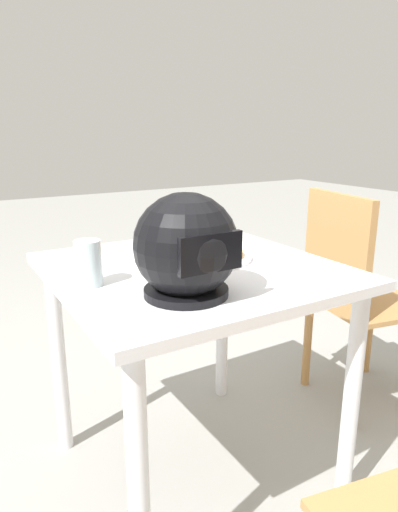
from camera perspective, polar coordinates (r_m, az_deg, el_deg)
The scene contains 7 objects.
ground_plane at distance 1.73m, azimuth -0.67°, elevation -25.16°, with size 14.00×14.00×0.00m, color #9E9E99.
dining_table at distance 1.41m, azimuth -0.75°, elevation -5.56°, with size 0.81×0.82×0.74m.
pizza_plate at distance 1.44m, azimuth 0.73°, elevation -0.14°, with size 0.30×0.30×0.01m, color white.
pizza at distance 1.44m, azimuth 0.85°, elevation 0.67°, with size 0.24×0.24×0.06m.
motorcycle_helmet at distance 1.10m, azimuth -1.63°, elevation 1.06°, with size 0.26×0.26×0.26m.
drinking_glass at distance 1.22m, azimuth -13.67°, elevation -0.89°, with size 0.07×0.07×0.12m, color silver.
chair_side at distance 1.95m, azimuth 18.69°, elevation -4.03°, with size 0.47×0.47×0.90m.
Camera 1 is at (0.66, 1.14, 1.13)m, focal length 31.94 mm.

